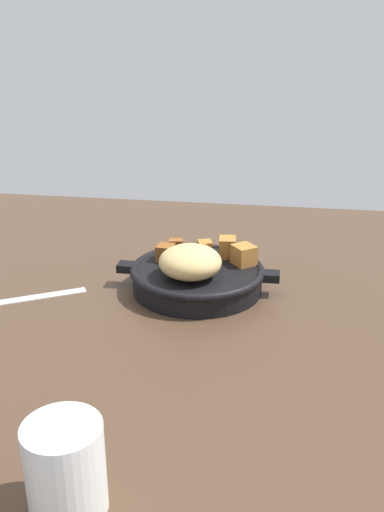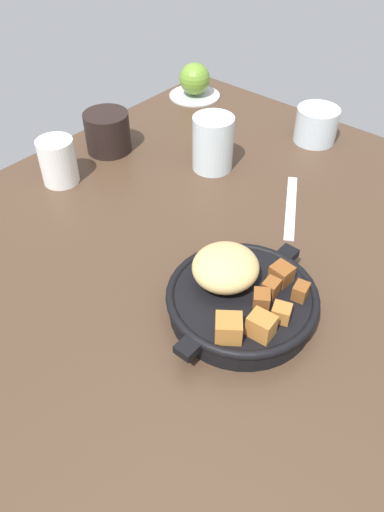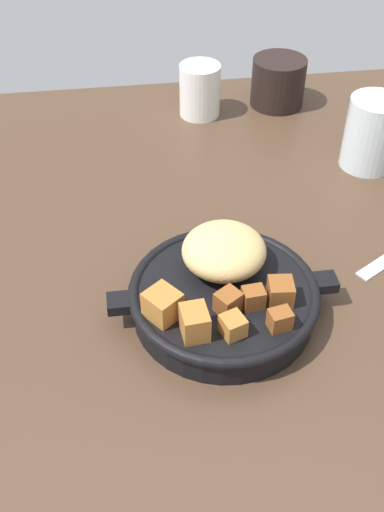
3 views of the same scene
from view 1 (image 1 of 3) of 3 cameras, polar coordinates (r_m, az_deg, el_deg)
The scene contains 4 objects.
ground_plane at distance 81.22cm, azimuth 1.03°, elevation -5.55°, with size 115.50×99.83×2.40cm, color #473323.
cast_iron_skillet at distance 83.29cm, azimuth 0.48°, elevation -1.73°, with size 24.21×19.96×8.14cm.
butter_knife at distance 85.13cm, azimuth -16.56°, elevation -4.14°, with size 17.68×1.60×0.36cm, color silver.
white_creamer_pitcher at distance 48.54cm, azimuth -12.64°, elevation -20.21°, with size 6.36×6.36×8.12cm, color white.
Camera 1 is at (-10.08, 71.42, 36.16)cm, focal length 39.64 mm.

